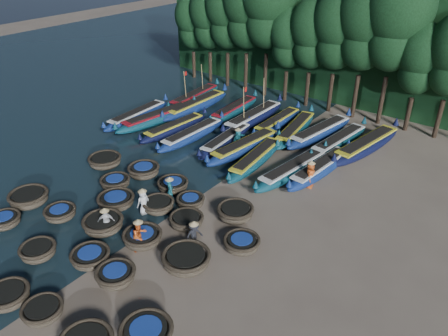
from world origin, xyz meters
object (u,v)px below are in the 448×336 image
Objects in this scene: coracle_15 at (115,182)px; coracle_18 at (187,220)px; coracle_20 at (105,161)px; long_boat_1 at (158,118)px; coracle_11 at (60,213)px; long_boat_10 at (196,105)px; coracle_21 at (144,170)px; long_boat_16 at (339,141)px; coracle_23 at (190,201)px; coracle_8 at (116,275)px; coracle_12 at (103,224)px; long_boat_15 at (320,132)px; long_boat_5 at (245,146)px; long_boat_3 at (192,134)px; fisherman_1 at (170,190)px; coracle_9 at (146,333)px; fisherman_5 at (238,138)px; fisherman_6 at (310,174)px; long_boat_0 at (137,115)px; coracle_6 at (38,251)px; fisherman_4 at (106,221)px; long_boat_4 at (226,140)px; long_boat_13 at (277,122)px; coracle_19 at (242,243)px; fisherman_0 at (143,201)px; long_boat_11 at (234,110)px; coracle_24 at (235,212)px; coracle_3 at (43,311)px; long_boat_9 at (195,97)px; long_boat_17 at (366,145)px; coracle_2 at (8,296)px; long_boat_7 at (293,169)px; long_boat_14 at (295,129)px; coracle_14 at (186,259)px; fisherman_2 at (139,235)px; coracle_22 at (173,185)px; coracle_7 at (90,257)px; fisherman_3 at (194,234)px; coracle_13 at (142,237)px; coracle_16 at (116,200)px; coracle_5 at (4,220)px; coracle_10 at (29,198)px; coracle_17 at (158,205)px.

coracle_18 is at bearing -2.47° from coracle_15.
coracle_20 is 0.30× the size of long_boat_1.
coracle_11 is 0.23× the size of long_boat_10.
long_boat_16 reaches higher than coracle_21.
long_boat_1 is (-10.35, 7.62, 0.18)m from coracle_23.
long_boat_10 is (-11.01, 18.65, 0.15)m from coracle_8.
coracle_12 is 18.57m from long_boat_15.
long_boat_5 is 0.97× the size of long_boat_15.
fisherman_1 is (4.70, -7.40, 0.44)m from long_boat_3.
coracle_9 is 12.50m from coracle_15.
fisherman_6 is (6.94, -1.72, 0.14)m from fisherman_5.
coracle_6 is at bearing -62.42° from long_boat_0.
fisherman_4 reaches higher than coracle_9.
long_boat_10 is (-6.35, 3.88, 0.10)m from long_boat_4.
coracle_6 is at bearing -93.31° from long_boat_13.
coracle_19 is 1.12× the size of fisherman_0.
long_boat_3 is at bearing 70.83° from fisherman_6.
long_boat_11 is (-4.97, 5.46, -0.04)m from long_boat_5.
coracle_21 is 0.30× the size of long_boat_11.
coracle_3 is at bearing -102.38° from coracle_24.
long_boat_9 is at bearing 107.81° from coracle_11.
coracle_6 is 0.24× the size of long_boat_16.
long_boat_17 reaches higher than coracle_3.
coracle_18 is (6.25, 3.91, -0.01)m from coracle_11.
coracle_2 reaches higher than coracle_3.
long_boat_15 reaches higher than long_boat_7.
long_boat_11 is at bearing 62.32° from long_boat_1.
long_boat_7 is at bearing -71.05° from long_boat_14.
fisherman_2 is at bearing -170.54° from coracle_14.
long_boat_9 reaches higher than coracle_2.
long_boat_16 is 4.14× the size of fisherman_1.
long_boat_14 is at bearing 33.75° from long_boat_1.
coracle_7 is at bearing -79.07° from coracle_22.
fisherman_3 is at bearing -65.50° from long_boat_4.
coracle_13 is 0.28× the size of long_boat_14.
coracle_16 is at bearing 60.50° from coracle_11.
long_boat_14 is at bearing 21.59° from long_boat_0.
coracle_20 is at bearing 152.81° from coracle_15.
coracle_9 is 0.33× the size of long_boat_16.
long_boat_11 is at bearing 42.28° from fisherman_6.
coracle_6 is at bearing -5.08° from coracle_5.
fisherman_1 is at bearing -18.54° from coracle_21.
fisherman_6 is (6.28, 8.60, 0.07)m from fisherman_0.
long_boat_17 reaches higher than coracle_16.
long_boat_0 is (-8.65, 9.72, 0.09)m from coracle_16.
coracle_19 is (3.33, 5.62, -0.05)m from coracle_8.
coracle_10 is 14.38m from long_boat_4.
coracle_16 is at bearing 168.82° from coracle_14.
long_boat_1 reaches higher than coracle_19.
coracle_17 is 0.28× the size of long_boat_7.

